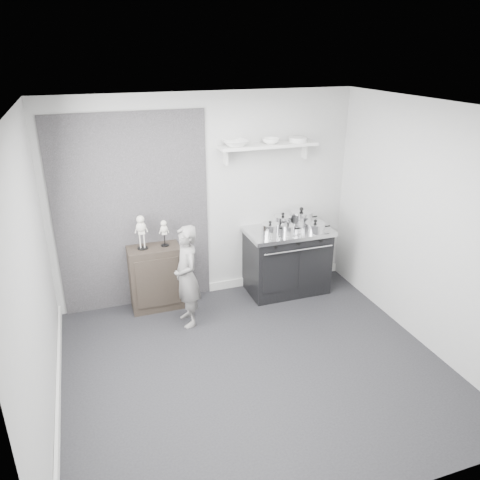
% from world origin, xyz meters
% --- Properties ---
extents(ground, '(4.00, 4.00, 0.00)m').
position_xyz_m(ground, '(0.00, 0.00, 0.00)').
color(ground, black).
rests_on(ground, ground).
extents(room_shell, '(4.02, 3.62, 2.71)m').
position_xyz_m(room_shell, '(-0.09, 0.15, 1.64)').
color(room_shell, '#AFAFAD').
rests_on(room_shell, ground).
extents(wall_shelf, '(1.30, 0.26, 0.24)m').
position_xyz_m(wall_shelf, '(0.80, 1.68, 2.01)').
color(wall_shelf, silver).
rests_on(wall_shelf, room_shell).
extents(stove, '(1.14, 0.71, 0.91)m').
position_xyz_m(stove, '(1.03, 1.48, 0.46)').
color(stove, black).
rests_on(stove, ground).
extents(side_cabinet, '(0.65, 0.38, 0.85)m').
position_xyz_m(side_cabinet, '(-0.76, 1.61, 0.43)').
color(side_cabinet, black).
rests_on(side_cabinet, ground).
extents(child, '(0.34, 0.49, 1.28)m').
position_xyz_m(child, '(-0.46, 1.09, 0.64)').
color(child, slate).
rests_on(child, ground).
extents(pot_front_left, '(0.32, 0.23, 0.19)m').
position_xyz_m(pot_front_left, '(0.74, 1.39, 0.99)').
color(pot_front_left, silver).
rests_on(pot_front_left, stove).
extents(pot_back_left, '(0.33, 0.25, 0.21)m').
position_xyz_m(pot_back_left, '(1.00, 1.58, 1.00)').
color(pot_back_left, silver).
rests_on(pot_back_left, stove).
extents(pot_back_right, '(0.40, 0.32, 0.25)m').
position_xyz_m(pot_back_right, '(1.28, 1.59, 1.01)').
color(pot_back_right, silver).
rests_on(pot_back_right, stove).
extents(pot_front_right, '(0.35, 0.27, 0.18)m').
position_xyz_m(pot_front_right, '(1.33, 1.27, 0.98)').
color(pot_front_right, silver).
rests_on(pot_front_right, stove).
extents(pot_front_center, '(0.27, 0.19, 0.15)m').
position_xyz_m(pot_front_center, '(0.97, 1.34, 0.97)').
color(pot_front_center, silver).
rests_on(pot_front_center, stove).
extents(skeleton_full, '(0.14, 0.09, 0.51)m').
position_xyz_m(skeleton_full, '(-0.89, 1.61, 1.10)').
color(skeleton_full, beige).
rests_on(skeleton_full, side_cabinet).
extents(skeleton_torso, '(0.11, 0.07, 0.39)m').
position_xyz_m(skeleton_torso, '(-0.61, 1.61, 1.05)').
color(skeleton_torso, beige).
rests_on(skeleton_torso, side_cabinet).
extents(bowl_large, '(0.32, 0.32, 0.08)m').
position_xyz_m(bowl_large, '(0.35, 1.67, 2.08)').
color(bowl_large, white).
rests_on(bowl_large, wall_shelf).
extents(bowl_small, '(0.22, 0.22, 0.07)m').
position_xyz_m(bowl_small, '(0.83, 1.67, 2.07)').
color(bowl_small, white).
rests_on(bowl_small, wall_shelf).
extents(plate_stack, '(0.24, 0.24, 0.06)m').
position_xyz_m(plate_stack, '(1.21, 1.67, 2.07)').
color(plate_stack, silver).
rests_on(plate_stack, wall_shelf).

